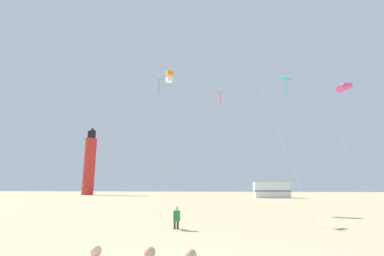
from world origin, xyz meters
TOP-DOWN VIEW (x-y plane):
  - kite_flyer_standing at (-1.21, 6.82)m, footprint 0.41×0.55m
  - kite_tube_rainbow at (13.60, 20.60)m, footprint 3.23×3.21m
  - kite_box_orange at (-4.25, 19.13)m, footprint 2.13×2.13m
  - kite_diamond_cyan at (5.18, 9.19)m, footprint 2.46×2.46m
  - kite_diamond_blue at (-3.65, 12.40)m, footprint 1.50×1.50m
  - kite_diamond_scarlet at (1.06, 16.42)m, footprint 3.50×2.40m
  - lighthouse_distant at (-32.24, 58.60)m, footprint 2.80×2.80m
  - rv_van_white at (9.84, 46.33)m, footprint 6.60×2.81m

SIDE VIEW (x-z plane):
  - kite_flyer_standing at x=-1.21m, z-range 0.03..1.19m
  - rv_van_white at x=9.84m, z-range -0.01..2.79m
  - lighthouse_distant at x=-32.24m, z-range -0.56..16.24m
  - kite_diamond_cyan at x=5.18m, z-range 3.95..12.97m
  - kite_diamond_blue at x=-3.65m, z-range 4.67..15.34m
  - kite_diamond_scarlet at x=1.06m, z-range 4.69..15.45m
  - kite_tube_rainbow at x=13.60m, z-range 5.66..18.38m
  - kite_box_orange at x=-4.25m, z-range 6.38..20.35m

